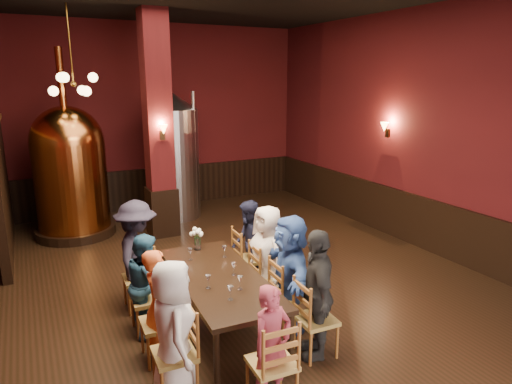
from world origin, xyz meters
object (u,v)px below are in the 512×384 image
dining_table (219,280)px  person_0 (173,329)px  person_1 (159,305)px  copper_kettle (70,170)px  steel_vessel (173,156)px  person_2 (148,284)px  rose_vase (197,235)px

dining_table → person_0: bearing=-130.4°
person_0 → person_1: person_0 is taller
copper_kettle → steel_vessel: bearing=8.1°
person_2 → copper_kettle: bearing=17.2°
person_2 → steel_vessel: size_ratio=0.45×
person_0 → person_1: bearing=5.1°
person_2 → rose_vase: person_2 is taller
person_2 → person_0: bearing=-171.1°
person_2 → steel_vessel: (1.82, 4.77, 0.80)m
dining_table → person_1: size_ratio=1.80×
person_1 → person_2: size_ratio=1.02×
steel_vessel → rose_vase: size_ratio=8.62×
person_1 → copper_kettle: (-0.40, 5.11, 0.71)m
person_0 → copper_kettle: 5.83m
person_0 → steel_vessel: 6.42m
person_0 → person_1: 0.67m
person_2 → copper_kettle: (-0.44, 4.45, 0.72)m
person_0 → copper_kettle: (-0.37, 5.78, 0.65)m
person_1 → rose_vase: person_1 is taller
person_2 → steel_vessel: 5.17m
steel_vessel → rose_vase: bearing=-102.4°
person_2 → rose_vase: size_ratio=3.91×
person_2 → copper_kettle: copper_kettle is taller
dining_table → person_0: 1.31m
person_0 → person_2: bearing=5.1°
steel_vessel → person_2: bearing=-110.9°
person_0 → steel_vessel: size_ratio=0.50×
person_1 → steel_vessel: size_ratio=0.46×
person_0 → copper_kettle: copper_kettle is taller
steel_vessel → dining_table: bearing=-100.9°
rose_vase → copper_kettle: bearing=109.3°
rose_vase → person_1: bearing=-126.1°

